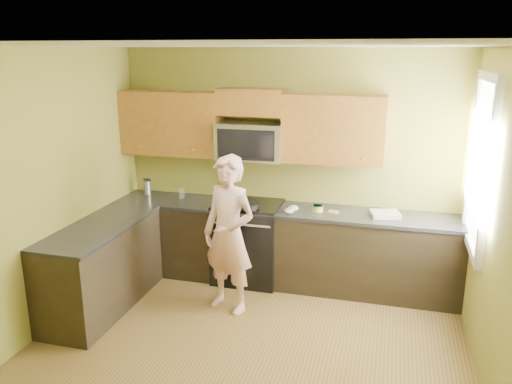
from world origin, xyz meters
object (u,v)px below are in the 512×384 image
(stove, at_px, (248,241))
(frying_pan, at_px, (247,208))
(microwave, at_px, (251,159))
(travel_mug, at_px, (148,194))
(butter_tub, at_px, (318,211))
(woman, at_px, (229,235))

(stove, distance_m, frying_pan, 0.51)
(microwave, height_order, travel_mug, microwave)
(stove, distance_m, butter_tub, 0.93)
(woman, bearing_deg, stove, 110.43)
(stove, bearing_deg, butter_tub, -0.05)
(microwave, distance_m, butter_tub, 0.98)
(stove, xyz_separation_m, woman, (0.01, -0.75, 0.36))
(woman, bearing_deg, travel_mug, 166.26)
(microwave, distance_m, frying_pan, 0.58)
(frying_pan, bearing_deg, stove, 114.99)
(frying_pan, height_order, butter_tub, frying_pan)
(stove, xyz_separation_m, frying_pan, (0.04, -0.18, 0.47))
(woman, height_order, frying_pan, woman)
(butter_tub, height_order, travel_mug, travel_mug)
(frying_pan, xyz_separation_m, butter_tub, (0.78, 0.17, -0.03))
(frying_pan, height_order, travel_mug, travel_mug)
(frying_pan, bearing_deg, butter_tub, 24.31)
(woman, bearing_deg, butter_tub, 62.53)
(woman, distance_m, travel_mug, 1.63)
(stove, bearing_deg, frying_pan, -76.65)
(microwave, height_order, woman, woman)
(woman, distance_m, frying_pan, 0.59)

